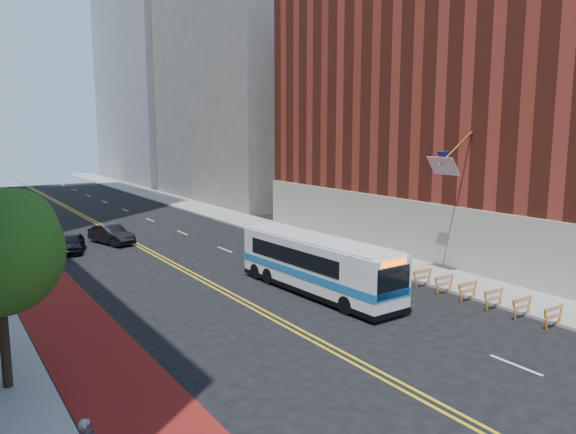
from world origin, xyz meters
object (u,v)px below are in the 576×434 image
(car_c, at_px, (14,221))
(car_b, at_px, (111,234))
(transit_bus, at_px, (316,264))
(car_a, at_px, (72,243))

(car_c, bearing_deg, car_b, -83.66)
(transit_bus, xyz_separation_m, car_c, (-10.88, 30.27, -0.89))
(car_a, xyz_separation_m, car_c, (-2.17, 12.72, 0.00))
(transit_bus, relative_size, car_b, 2.52)
(car_b, bearing_deg, car_a, -171.42)
(car_b, height_order, car_c, car_b)
(car_a, bearing_deg, car_c, 117.12)
(car_b, distance_m, car_c, 12.46)
(transit_bus, bearing_deg, car_c, 106.72)
(car_b, relative_size, car_c, 0.94)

